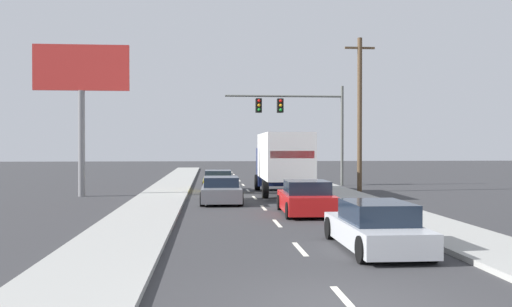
{
  "coord_description": "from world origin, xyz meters",
  "views": [
    {
      "loc": [
        -2.37,
        -9.34,
        2.68
      ],
      "look_at": [
        -0.09,
        18.27,
        2.34
      ],
      "focal_mm": 39.94,
      "sensor_mm": 36.0,
      "label": 1
    }
  ],
  "objects_px": {
    "box_truck": "(282,159)",
    "car_red": "(306,199)",
    "car_gray": "(221,191)",
    "traffic_signal_mast": "(294,113)",
    "car_silver": "(376,228)",
    "roadside_billboard": "(81,85)",
    "car_yellow": "(218,182)",
    "utility_pole_mid": "(360,112)"
  },
  "relations": [
    {
      "from": "car_yellow",
      "to": "box_truck",
      "type": "distance_m",
      "value": 4.69
    },
    {
      "from": "car_gray",
      "to": "traffic_signal_mast",
      "type": "relative_size",
      "value": 0.56
    },
    {
      "from": "box_truck",
      "to": "car_red",
      "type": "relative_size",
      "value": 2.01
    },
    {
      "from": "car_gray",
      "to": "traffic_signal_mast",
      "type": "bearing_deg",
      "value": 65.12
    },
    {
      "from": "box_truck",
      "to": "car_red",
      "type": "bearing_deg",
      "value": -91.42
    },
    {
      "from": "car_gray",
      "to": "car_red",
      "type": "xyz_separation_m",
      "value": [
        3.26,
        -4.99,
        0.03
      ]
    },
    {
      "from": "car_red",
      "to": "car_silver",
      "type": "xyz_separation_m",
      "value": [
        0.48,
        -7.8,
        -0.03
      ]
    },
    {
      "from": "traffic_signal_mast",
      "to": "roadside_billboard",
      "type": "relative_size",
      "value": 1.0
    },
    {
      "from": "car_red",
      "to": "roadside_billboard",
      "type": "height_order",
      "value": "roadside_billboard"
    },
    {
      "from": "car_silver",
      "to": "roadside_billboard",
      "type": "distance_m",
      "value": 20.86
    },
    {
      "from": "traffic_signal_mast",
      "to": "roadside_billboard",
      "type": "distance_m",
      "value": 14.59
    },
    {
      "from": "car_red",
      "to": "traffic_signal_mast",
      "type": "height_order",
      "value": "traffic_signal_mast"
    },
    {
      "from": "box_truck",
      "to": "roadside_billboard",
      "type": "bearing_deg",
      "value": -178.91
    },
    {
      "from": "car_gray",
      "to": "box_truck",
      "type": "height_order",
      "value": "box_truck"
    },
    {
      "from": "car_yellow",
      "to": "car_silver",
      "type": "xyz_separation_m",
      "value": [
        3.78,
        -19.73,
        -0.0
      ]
    },
    {
      "from": "roadside_billboard",
      "to": "car_red",
      "type": "bearing_deg",
      "value": -40.1
    },
    {
      "from": "car_gray",
      "to": "traffic_signal_mast",
      "type": "height_order",
      "value": "traffic_signal_mast"
    },
    {
      "from": "car_red",
      "to": "car_gray",
      "type": "bearing_deg",
      "value": 123.12
    },
    {
      "from": "car_silver",
      "to": "car_gray",
      "type": "bearing_deg",
      "value": 106.29
    },
    {
      "from": "car_gray",
      "to": "car_red",
      "type": "relative_size",
      "value": 1.08
    },
    {
      "from": "car_yellow",
      "to": "utility_pole_mid",
      "type": "relative_size",
      "value": 0.48
    },
    {
      "from": "roadside_billboard",
      "to": "box_truck",
      "type": "bearing_deg",
      "value": 1.09
    },
    {
      "from": "car_red",
      "to": "traffic_signal_mast",
      "type": "relative_size",
      "value": 0.52
    },
    {
      "from": "car_red",
      "to": "car_silver",
      "type": "relative_size",
      "value": 0.93
    },
    {
      "from": "car_red",
      "to": "utility_pole_mid",
      "type": "distance_m",
      "value": 12.83
    },
    {
      "from": "traffic_signal_mast",
      "to": "utility_pole_mid",
      "type": "distance_m",
      "value": 6.09
    },
    {
      "from": "car_yellow",
      "to": "utility_pole_mid",
      "type": "height_order",
      "value": "utility_pole_mid"
    },
    {
      "from": "car_yellow",
      "to": "roadside_billboard",
      "type": "bearing_deg",
      "value": -158.14
    },
    {
      "from": "box_truck",
      "to": "traffic_signal_mast",
      "type": "height_order",
      "value": "traffic_signal_mast"
    },
    {
      "from": "box_truck",
      "to": "traffic_signal_mast",
      "type": "relative_size",
      "value": 1.05
    },
    {
      "from": "car_silver",
      "to": "traffic_signal_mast",
      "type": "relative_size",
      "value": 0.56
    },
    {
      "from": "box_truck",
      "to": "traffic_signal_mast",
      "type": "bearing_deg",
      "value": 76.23
    },
    {
      "from": "car_gray",
      "to": "box_truck",
      "type": "bearing_deg",
      "value": 50.27
    },
    {
      "from": "traffic_signal_mast",
      "to": "car_yellow",
      "type": "bearing_deg",
      "value": -140.74
    },
    {
      "from": "car_silver",
      "to": "roadside_billboard",
      "type": "relative_size",
      "value": 0.56
    },
    {
      "from": "utility_pole_mid",
      "to": "roadside_billboard",
      "type": "bearing_deg",
      "value": -172.59
    },
    {
      "from": "car_yellow",
      "to": "car_red",
      "type": "height_order",
      "value": "car_red"
    },
    {
      "from": "car_silver",
      "to": "utility_pole_mid",
      "type": "xyz_separation_m",
      "value": [
        4.63,
        18.83,
        4.14
      ]
    },
    {
      "from": "box_truck",
      "to": "car_red",
      "type": "height_order",
      "value": "box_truck"
    },
    {
      "from": "traffic_signal_mast",
      "to": "utility_pole_mid",
      "type": "xyz_separation_m",
      "value": [
        3.16,
        -5.2,
        -0.25
      ]
    },
    {
      "from": "traffic_signal_mast",
      "to": "car_gray",
      "type": "bearing_deg",
      "value": -114.88
    },
    {
      "from": "car_yellow",
      "to": "box_truck",
      "type": "relative_size",
      "value": 0.51
    }
  ]
}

